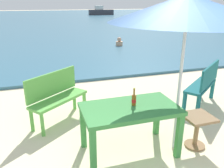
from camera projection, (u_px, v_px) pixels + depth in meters
name	position (u px, v px, depth m)	size (l,w,h in m)	color
sea_water	(49.00, 19.00, 29.24)	(120.00, 50.00, 0.08)	#386B84
picnic_table_green	(130.00, 114.00, 3.41)	(1.40, 0.80, 0.76)	#3D8C42
beer_bottle_amber	(134.00, 99.00, 3.40)	(0.07, 0.07, 0.26)	brown
patio_umbrella	(188.00, 8.00, 3.01)	(2.10, 2.10, 2.30)	silver
side_table_wood	(197.00, 127.00, 3.64)	(0.44, 0.44, 0.54)	olive
bench_teal_center	(204.00, 82.00, 5.04)	(1.18, 1.00, 0.95)	#196066
bench_green_left	(56.00, 94.00, 4.41)	(1.16, 1.03, 0.95)	#60B24C
swimmer_person	(119.00, 42.00, 11.63)	(0.34, 0.34, 0.41)	tan
boat_fishing_trawler	(101.00, 11.00, 36.09)	(3.76, 1.03, 1.37)	#38383F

